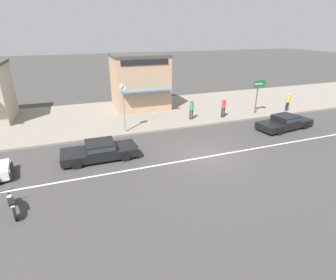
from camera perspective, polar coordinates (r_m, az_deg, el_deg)
ground_plane at (r=16.20m, az=8.82°, el=-3.57°), size 160.00×160.00×0.00m
lane_centre_stripe at (r=16.20m, az=8.82°, el=-3.56°), size 50.40×0.14×0.01m
kerb_strip at (r=24.81m, az=-2.28°, el=6.28°), size 68.00×10.00×0.15m
sedan_black_0 at (r=22.31m, az=24.11°, el=3.59°), size 4.78×2.23×1.06m
sedan_black_4 at (r=16.07m, az=-14.54°, el=-2.18°), size 4.51×1.91×1.06m
motorcycle_1 at (r=13.05m, az=-30.90°, el=-11.76°), size 0.75×1.77×0.80m
street_clock at (r=18.97m, az=-9.82°, el=9.18°), size 0.59×0.22×3.58m
arrow_signboard at (r=24.88m, az=20.01°, el=11.15°), size 1.37×0.70×3.01m
pedestrian_near_clock at (r=23.00m, az=11.99°, el=7.25°), size 0.34×0.34×1.71m
pedestrian_mid_kerb at (r=22.04m, az=5.13°, el=6.99°), size 0.34×0.34×1.71m
pedestrian_by_shop at (r=26.87m, az=24.65°, el=7.78°), size 0.34×0.34×1.63m
shopfront_corner_warung at (r=25.40m, az=-6.16°, el=12.55°), size 4.99×5.00×5.00m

